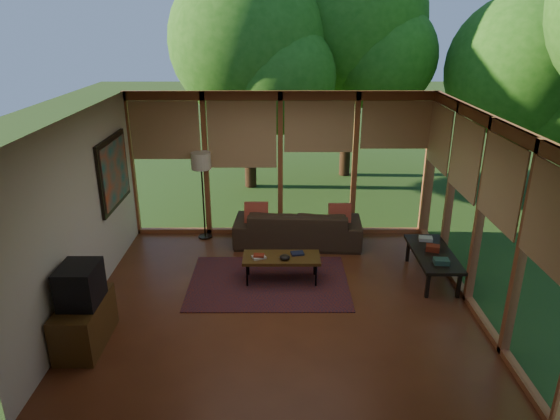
{
  "coord_description": "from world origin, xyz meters",
  "views": [
    {
      "loc": [
        -0.02,
        -6.4,
        3.86
      ],
      "look_at": [
        -0.01,
        0.7,
        1.15
      ],
      "focal_mm": 32.0,
      "sensor_mm": 36.0,
      "label": 1
    }
  ],
  "objects_px": {
    "floor_lamp": "(201,166)",
    "media_cabinet": "(85,323)",
    "coffee_table": "(281,258)",
    "side_console": "(433,255)",
    "television": "(80,284)",
    "sofa": "(298,227)"
  },
  "relations": [
    {
      "from": "sofa",
      "to": "media_cabinet",
      "type": "height_order",
      "value": "sofa"
    },
    {
      "from": "coffee_table",
      "to": "side_console",
      "type": "bearing_deg",
      "value": 2.1
    },
    {
      "from": "floor_lamp",
      "to": "coffee_table",
      "type": "xyz_separation_m",
      "value": [
        1.44,
        -1.69,
        -1.01
      ]
    },
    {
      "from": "television",
      "to": "coffee_table",
      "type": "xyz_separation_m",
      "value": [
        2.46,
        1.63,
        -0.46
      ]
    },
    {
      "from": "floor_lamp",
      "to": "side_console",
      "type": "bearing_deg",
      "value": -22.73
    },
    {
      "from": "media_cabinet",
      "to": "coffee_table",
      "type": "bearing_deg",
      "value": 33.26
    },
    {
      "from": "floor_lamp",
      "to": "coffee_table",
      "type": "distance_m",
      "value": 2.44
    },
    {
      "from": "side_console",
      "to": "coffee_table",
      "type": "bearing_deg",
      "value": -177.9
    },
    {
      "from": "television",
      "to": "coffee_table",
      "type": "bearing_deg",
      "value": 33.48
    },
    {
      "from": "television",
      "to": "media_cabinet",
      "type": "bearing_deg",
      "value": 180.0
    },
    {
      "from": "coffee_table",
      "to": "side_console",
      "type": "xyz_separation_m",
      "value": [
        2.39,
        0.09,
        0.02
      ]
    },
    {
      "from": "media_cabinet",
      "to": "side_console",
      "type": "xyz_separation_m",
      "value": [
        4.87,
        1.72,
        0.11
      ]
    },
    {
      "from": "media_cabinet",
      "to": "television",
      "type": "xyz_separation_m",
      "value": [
        0.02,
        0.0,
        0.55
      ]
    },
    {
      "from": "floor_lamp",
      "to": "media_cabinet",
      "type": "bearing_deg",
      "value": -107.45
    },
    {
      "from": "sofa",
      "to": "floor_lamp",
      "type": "distance_m",
      "value": 2.06
    },
    {
      "from": "side_console",
      "to": "media_cabinet",
      "type": "bearing_deg",
      "value": -160.57
    },
    {
      "from": "side_console",
      "to": "floor_lamp",
      "type": "bearing_deg",
      "value": 157.27
    },
    {
      "from": "floor_lamp",
      "to": "sofa",
      "type": "bearing_deg",
      "value": -8.94
    },
    {
      "from": "sofa",
      "to": "floor_lamp",
      "type": "height_order",
      "value": "floor_lamp"
    },
    {
      "from": "floor_lamp",
      "to": "coffee_table",
      "type": "height_order",
      "value": "floor_lamp"
    },
    {
      "from": "sofa",
      "to": "television",
      "type": "distance_m",
      "value": 4.15
    },
    {
      "from": "coffee_table",
      "to": "side_console",
      "type": "height_order",
      "value": "side_console"
    }
  ]
}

